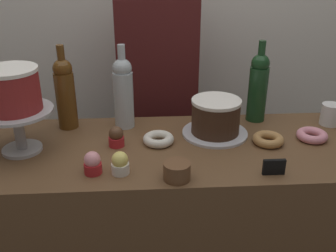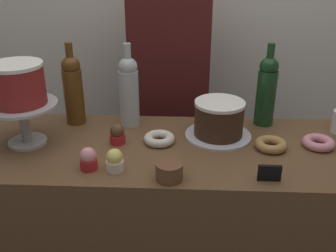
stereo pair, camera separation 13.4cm
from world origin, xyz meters
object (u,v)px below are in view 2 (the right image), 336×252
object	(u,v)px
cupcake_lemon	(115,161)
donut_sugar	(159,139)
wine_bottle_clear	(129,90)
price_sign_chalkboard	(269,173)
white_layer_cake	(18,84)
cupcake_strawberry	(88,159)
cake_stand_pedestal	(23,117)
wine_bottle_green	(267,90)
cookie_stack	(169,171)
barista_figure	(169,116)
chocolate_round_cake	(219,118)
cupcake_chocolate	(117,134)
donut_pink	(318,143)
donut_maple	(271,145)
wine_bottle_amber	(73,89)

from	to	relation	value
cupcake_lemon	donut_sugar	distance (m)	0.23
wine_bottle_clear	cupcake_lemon	world-z (taller)	wine_bottle_clear
price_sign_chalkboard	white_layer_cake	bearing A→B (deg)	166.01
cupcake_strawberry	wine_bottle_clear	bearing A→B (deg)	75.99
cake_stand_pedestal	wine_bottle_green	distance (m)	0.91
wine_bottle_green	cookie_stack	world-z (taller)	wine_bottle_green
cupcake_lemon	barista_figure	bearing A→B (deg)	78.34
chocolate_round_cake	cupcake_chocolate	size ratio (longest dim) A/B	2.47
cake_stand_pedestal	donut_pink	distance (m)	1.05
wine_bottle_green	donut_maple	world-z (taller)	wine_bottle_green
wine_bottle_green	donut_sugar	bearing A→B (deg)	-155.14
cupcake_chocolate	cupcake_strawberry	world-z (taller)	same
cupcake_chocolate	cookie_stack	xyz separation A→B (m)	(0.20, -0.23, -0.01)
donut_maple	donut_sugar	xyz separation A→B (m)	(-0.39, 0.03, 0.00)
cake_stand_pedestal	cupcake_chocolate	distance (m)	0.33
cake_stand_pedestal	cupcake_lemon	world-z (taller)	cake_stand_pedestal
cupcake_strawberry	barista_figure	xyz separation A→B (m)	(0.23, 0.68, -0.14)
white_layer_cake	wine_bottle_green	bearing A→B (deg)	13.73
cupcake_chocolate	cupcake_lemon	size ratio (longest dim) A/B	1.00
cupcake_lemon	cupcake_strawberry	world-z (taller)	same
wine_bottle_clear	donut_sugar	xyz separation A→B (m)	(0.13, -0.16, -0.13)
chocolate_round_cake	wine_bottle_green	bearing A→B (deg)	34.04
wine_bottle_green	white_layer_cake	bearing A→B (deg)	-166.27
cake_stand_pedestal	white_layer_cake	distance (m)	0.12
barista_figure	cake_stand_pedestal	bearing A→B (deg)	-133.34
wine_bottle_green	cupcake_strawberry	distance (m)	0.73
donut_maple	barista_figure	size ratio (longest dim) A/B	0.07
barista_figure	donut_maple	bearing A→B (deg)	-54.04
wine_bottle_amber	cupcake_lemon	bearing A→B (deg)	-58.55
cupcake_chocolate	cupcake_strawberry	xyz separation A→B (m)	(-0.06, -0.18, 0.00)
donut_pink	donut_sugar	xyz separation A→B (m)	(-0.57, 0.00, 0.00)
donut_pink	price_sign_chalkboard	size ratio (longest dim) A/B	1.60
cupcake_chocolate	barista_figure	distance (m)	0.55
white_layer_cake	cupcake_strawberry	world-z (taller)	white_layer_cake
wine_bottle_clear	price_sign_chalkboard	distance (m)	0.63
cupcake_chocolate	cupcake_lemon	xyz separation A→B (m)	(0.02, -0.19, 0.00)
chocolate_round_cake	wine_bottle_clear	xyz separation A→B (m)	(-0.34, 0.09, 0.07)
white_layer_cake	donut_maple	bearing A→B (deg)	-0.19
donut_maple	barista_figure	distance (m)	0.66
cake_stand_pedestal	cupcake_strawberry	xyz separation A→B (m)	(0.26, -0.16, -0.07)
chocolate_round_cake	cookie_stack	world-z (taller)	chocolate_round_cake
chocolate_round_cake	cookie_stack	bearing A→B (deg)	-119.46
chocolate_round_cake	cookie_stack	size ratio (longest dim) A/B	2.18
white_layer_cake	wine_bottle_green	xyz separation A→B (m)	(0.88, 0.22, -0.08)
white_layer_cake	cupcake_chocolate	xyz separation A→B (m)	(0.33, 0.02, -0.19)
cake_stand_pedestal	price_sign_chalkboard	size ratio (longest dim) A/B	3.53
cake_stand_pedestal	cupcake_strawberry	bearing A→B (deg)	-31.72
price_sign_chalkboard	cupcake_chocolate	bearing A→B (deg)	155.94
wine_bottle_amber	barista_figure	size ratio (longest dim) A/B	0.20
cupcake_chocolate	donut_pink	xyz separation A→B (m)	(0.72, 0.01, -0.02)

